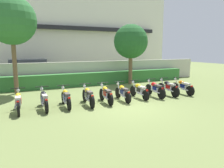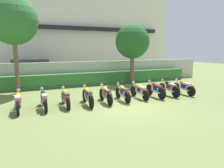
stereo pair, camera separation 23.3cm
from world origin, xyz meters
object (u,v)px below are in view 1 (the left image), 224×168
motorcycle_in_row_0 (18,102)px  motorcycle_in_row_2 (66,97)px  motorcycle_in_row_4 (106,94)px  motorcycle_in_row_5 (123,92)px  parked_car (30,71)px  motorcycle_in_row_6 (139,90)px  motorcycle_in_row_3 (88,96)px  motorcycle_in_row_7 (155,89)px  tree_near_inspector (11,21)px  motorcycle_in_row_8 (168,87)px  motorcycle_in_row_1 (44,99)px  tree_far_side (131,42)px  motorcycle_in_row_9 (183,87)px

motorcycle_in_row_0 → motorcycle_in_row_2: (2.01, -0.02, -0.01)m
motorcycle_in_row_4 → motorcycle_in_row_5: size_ratio=1.01×
parked_car → motorcycle_in_row_6: 9.64m
parked_car → motorcycle_in_row_0: parked_car is taller
motorcycle_in_row_3 → motorcycle_in_row_7: bearing=-85.7°
motorcycle_in_row_2 → motorcycle_in_row_4: 1.97m
tree_near_inspector → motorcycle_in_row_4: 7.00m
tree_near_inspector → motorcycle_in_row_8: (7.94, -4.24, -3.80)m
tree_near_inspector → motorcycle_in_row_6: (6.03, -4.15, -3.82)m
tree_near_inspector → motorcycle_in_row_3: size_ratio=2.92×
motorcycle_in_row_3 → motorcycle_in_row_7: 3.94m
parked_car → tree_near_inspector: (-1.07, -4.10, 3.32)m
parked_car → motorcycle_in_row_4: 8.93m
motorcycle_in_row_7 → motorcycle_in_row_4: bearing=92.5°
motorcycle_in_row_4 → motorcycle_in_row_7: motorcycle_in_row_7 is taller
motorcycle_in_row_2 → motorcycle_in_row_1: bearing=90.9°
parked_car → tree_far_side: bearing=-31.4°
motorcycle_in_row_6 → motorcycle_in_row_5: bearing=97.3°
motorcycle_in_row_3 → motorcycle_in_row_5: 1.89m
motorcycle_in_row_8 → motorcycle_in_row_2: bearing=90.4°
motorcycle_in_row_3 → motorcycle_in_row_8: bearing=-85.5°
motorcycle_in_row_5 → motorcycle_in_row_6: motorcycle_in_row_5 is taller
motorcycle_in_row_0 → motorcycle_in_row_9: bearing=-88.5°
motorcycle_in_row_5 → motorcycle_in_row_7: motorcycle_in_row_7 is taller
motorcycle_in_row_1 → motorcycle_in_row_2: (0.97, -0.01, -0.01)m
tree_far_side → motorcycle_in_row_4: 6.65m
motorcycle_in_row_0 → tree_near_inspector: bearing=2.5°
tree_near_inspector → motorcycle_in_row_7: (6.99, -4.27, -3.80)m
tree_near_inspector → motorcycle_in_row_0: bearing=-89.9°
motorcycle_in_row_5 → motorcycle_in_row_7: (2.05, 0.02, 0.01)m
motorcycle_in_row_8 → parked_car: bearing=40.3°
motorcycle_in_row_2 → motorcycle_in_row_0: bearing=90.8°
motorcycle_in_row_1 → motorcycle_in_row_0: bearing=89.0°
parked_car → motorcycle_in_row_0: 8.36m
motorcycle_in_row_5 → motorcycle_in_row_9: (4.03, -0.02, 0.00)m
motorcycle_in_row_0 → motorcycle_in_row_6: bearing=-87.4°
tree_far_side → motorcycle_in_row_8: 5.24m
motorcycle_in_row_4 → motorcycle_in_row_9: size_ratio=0.99×
tree_near_inspector → motorcycle_in_row_6: tree_near_inspector is taller
motorcycle_in_row_6 → motorcycle_in_row_7: bearing=-97.3°
motorcycle_in_row_3 → motorcycle_in_row_6: 2.99m
motorcycle_in_row_7 → motorcycle_in_row_6: bearing=84.3°
tree_near_inspector → motorcycle_in_row_1: (1.05, -4.19, -3.81)m
motorcycle_in_row_0 → motorcycle_in_row_9: 8.96m
motorcycle_in_row_2 → motorcycle_in_row_8: bearing=-88.9°
motorcycle_in_row_8 → motorcycle_in_row_9: bearing=-92.7°
parked_car → motorcycle_in_row_5: (3.87, -8.40, -0.49)m
tree_far_side → motorcycle_in_row_0: (-7.99, -4.40, -2.73)m
motorcycle_in_row_6 → motorcycle_in_row_2: bearing=90.7°
motorcycle_in_row_3 → motorcycle_in_row_4: size_ratio=1.06×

